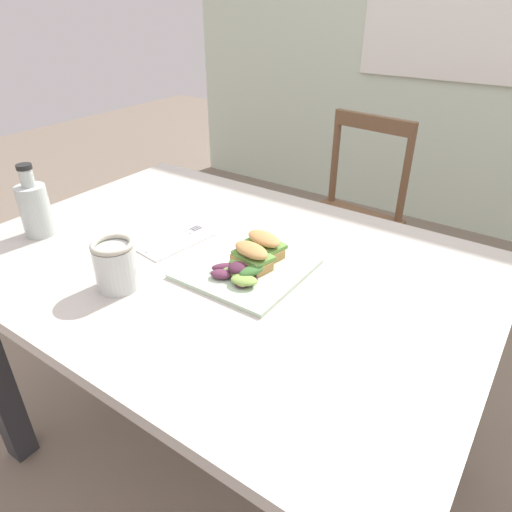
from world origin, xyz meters
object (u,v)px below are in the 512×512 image
object	(u,v)px
fork_on_napkin	(179,237)
bottle_cold_brew	(36,211)
plate_lunch	(246,269)
sandwich_half_front	(252,256)
chair_wooden_far	(347,220)
dining_table	(222,299)
sandwich_half_back	(264,244)
mason_jar_iced_tea	(116,267)

from	to	relation	value
fork_on_napkin	bottle_cold_brew	world-z (taller)	bottle_cold_brew
plate_lunch	fork_on_napkin	size ratio (longest dim) A/B	1.42
plate_lunch	fork_on_napkin	world-z (taller)	plate_lunch
bottle_cold_brew	sandwich_half_front	bearing A→B (deg)	16.86
chair_wooden_far	plate_lunch	world-z (taller)	chair_wooden_far
dining_table	fork_on_napkin	bearing A→B (deg)	172.35
sandwich_half_back	mason_jar_iced_tea	xyz separation A→B (m)	(-0.19, -0.29, 0.01)
sandwich_half_back	mason_jar_iced_tea	size ratio (longest dim) A/B	0.96
plate_lunch	bottle_cold_brew	world-z (taller)	bottle_cold_brew
dining_table	plate_lunch	distance (m)	0.15
dining_table	sandwich_half_back	world-z (taller)	sandwich_half_back
chair_wooden_far	sandwich_half_back	xyz separation A→B (m)	(0.16, -0.89, 0.33)
plate_lunch	bottle_cold_brew	size ratio (longest dim) A/B	1.36
chair_wooden_far	bottle_cold_brew	bearing A→B (deg)	-109.82
sandwich_half_front	bottle_cold_brew	xyz separation A→B (m)	(-0.57, -0.17, 0.03)
fork_on_napkin	mason_jar_iced_tea	world-z (taller)	mason_jar_iced_tea
fork_on_napkin	plate_lunch	bearing A→B (deg)	-6.78
fork_on_napkin	sandwich_half_back	bearing A→B (deg)	10.29
plate_lunch	mason_jar_iced_tea	bearing A→B (deg)	-131.69
plate_lunch	sandwich_half_front	size ratio (longest dim) A/B	2.47
bottle_cold_brew	mason_jar_iced_tea	distance (m)	0.38
sandwich_half_front	fork_on_napkin	world-z (taller)	sandwich_half_front
chair_wooden_far	plate_lunch	xyz separation A→B (m)	(0.16, -0.96, 0.30)
dining_table	chair_wooden_far	bearing A→B (deg)	94.48
mason_jar_iced_tea	sandwich_half_front	bearing A→B (deg)	48.17
dining_table	bottle_cold_brew	size ratio (longest dim) A/B	6.49
chair_wooden_far	dining_table	bearing A→B (deg)	-85.52
chair_wooden_far	sandwich_half_front	bearing A→B (deg)	-79.99
dining_table	bottle_cold_brew	world-z (taller)	bottle_cold_brew
dining_table	mason_jar_iced_tea	world-z (taller)	mason_jar_iced_tea
sandwich_half_front	mason_jar_iced_tea	size ratio (longest dim) A/B	0.96
sandwich_half_back	bottle_cold_brew	bearing A→B (deg)	-157.31
plate_lunch	mason_jar_iced_tea	world-z (taller)	mason_jar_iced_tea
plate_lunch	sandwich_half_front	world-z (taller)	sandwich_half_front
plate_lunch	sandwich_half_back	bearing A→B (deg)	88.34
chair_wooden_far	mason_jar_iced_tea	bearing A→B (deg)	-91.63
chair_wooden_far	sandwich_half_front	world-z (taller)	chair_wooden_far
bottle_cold_brew	plate_lunch	bearing A→B (deg)	16.26
sandwich_half_front	fork_on_napkin	xyz separation A→B (m)	(-0.25, 0.02, -0.03)
chair_wooden_far	plate_lunch	distance (m)	1.02
dining_table	plate_lunch	bearing A→B (deg)	-5.15
sandwich_half_back	sandwich_half_front	bearing A→B (deg)	-83.51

